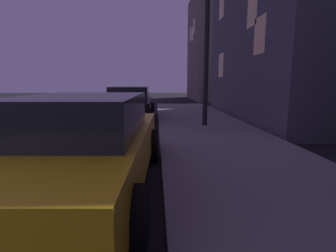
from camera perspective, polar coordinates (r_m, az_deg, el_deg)
name	(u,v)px	position (r m, az deg, el deg)	size (l,w,h in m)	color
car_yellow_cab	(85,144)	(3.97, -18.12, -3.92)	(2.22, 4.68, 1.43)	gold
car_black	(130,104)	(10.73, -8.42, 4.82)	(1.96, 4.03, 1.43)	black
street_lamp	(207,20)	(8.96, 8.76, 22.48)	(0.44, 0.44, 5.17)	black
building_mid	(336,15)	(13.61, 33.46, 20.02)	(8.40, 9.20, 8.78)	#4C4C56
building_far	(234,48)	(25.05, 14.58, 16.60)	(7.63, 7.86, 9.41)	#6B6056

